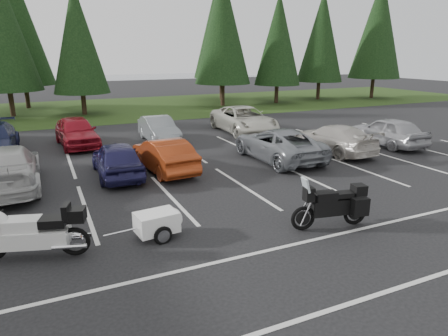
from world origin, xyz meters
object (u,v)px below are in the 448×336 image
car_far_3 (159,129)px  adventure_motorcycle (330,202)px  cargo_trailer (157,225)px  car_near_4 (117,159)px  car_near_5 (164,155)px  car_near_6 (278,144)px  car_far_2 (77,132)px  car_near_7 (333,139)px  car_near_3 (5,168)px  car_far_4 (244,120)px  car_near_8 (388,131)px  touring_motorcycle (31,227)px

car_far_3 → adventure_motorcycle: bearing=-84.4°
cargo_trailer → car_near_4: bearing=82.6°
car_near_5 → car_near_6: car_near_6 is taller
car_far_2 → car_far_3: car_far_2 is taller
car_near_5 → cargo_trailer: car_near_5 is taller
car_near_6 → car_far_2: size_ratio=1.16×
car_near_7 → car_near_3: bearing=-5.4°
car_near_7 → car_far_3: (-6.90, 5.86, -0.01)m
adventure_motorcycle → cargo_trailer: bearing=173.7°
car_far_3 → car_far_4: bearing=4.1°
car_far_2 → cargo_trailer: size_ratio=2.88×
car_near_6 → cargo_trailer: (-7.06, -5.41, -0.35)m
car_near_3 → car_near_6: (10.78, -0.52, -0.07)m
car_far_2 → car_far_3: (4.10, -0.74, -0.08)m
car_near_3 → cargo_trailer: 7.02m
car_near_4 → adventure_motorcycle: (4.37, -7.22, 0.07)m
car_near_3 → cargo_trailer: car_near_3 is taller
car_near_3 → car_near_6: size_ratio=1.05×
cargo_trailer → car_near_8: bearing=15.2°
car_near_4 → touring_motorcycle: size_ratio=1.43×
car_far_3 → car_near_7: bearing=-40.1°
car_near_5 → cargo_trailer: size_ratio=2.68×
car_near_6 → car_far_3: 7.00m
car_near_5 → car_near_7: (8.24, -0.34, -0.00)m
car_near_6 → car_far_2: 10.30m
car_near_7 → car_far_2: 12.83m
car_near_3 → car_near_6: car_near_3 is taller
car_near_5 → car_near_4: bearing=-7.3°
car_near_3 → car_near_5: size_ratio=1.31×
car_near_6 → car_near_8: bearing=-179.8°
car_near_6 → cargo_trailer: car_near_6 is taller
car_near_7 → touring_motorcycle: size_ratio=1.63×
car_near_6 → car_far_3: (-3.79, 5.89, -0.04)m
car_near_8 → car_far_4: 8.02m
car_near_8 → car_near_7: bearing=2.7°
car_near_3 → car_near_4: 3.80m
car_near_6 → car_far_4: 6.43m
touring_motorcycle → car_near_6: bearing=45.0°
car_near_8 → touring_motorcycle: size_ratio=1.53×
car_near_3 → car_near_8: 17.43m
car_near_6 → car_far_2: (-7.89, 6.62, 0.04)m
car_far_2 → cargo_trailer: 12.07m
car_near_6 → cargo_trailer: bearing=37.1°
car_far_2 → cargo_trailer: (0.83, -12.04, -0.39)m
car_far_2 → car_far_3: bearing=-14.6°
car_near_4 → cargo_trailer: size_ratio=2.65×
car_far_3 → car_far_4: (5.32, 0.36, 0.10)m
car_near_8 → car_far_3: 11.95m
touring_motorcycle → car_near_4: bearing=79.5°
car_far_3 → car_far_4: size_ratio=0.73×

